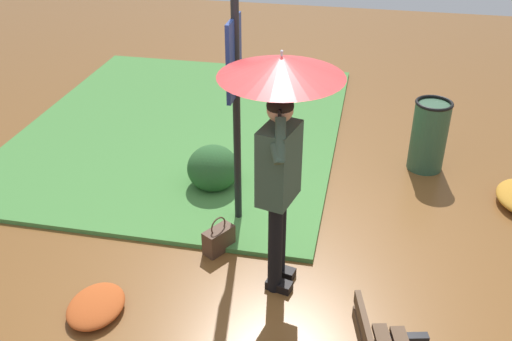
% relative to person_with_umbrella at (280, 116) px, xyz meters
% --- Properties ---
extents(ground_plane, '(18.00, 18.00, 0.00)m').
position_rel_person_with_umbrella_xyz_m(ground_plane, '(0.16, -0.08, -1.55)').
color(ground_plane, brown).
extents(grass_verge, '(4.80, 4.00, 0.05)m').
position_rel_person_with_umbrella_xyz_m(grass_verge, '(2.62, 1.71, -1.53)').
color(grass_verge, '#47843D').
rests_on(grass_verge, ground_plane).
extents(person_with_umbrella, '(0.96, 0.96, 2.04)m').
position_rel_person_with_umbrella_xyz_m(person_with_umbrella, '(0.00, 0.00, 0.00)').
color(person_with_umbrella, black).
rests_on(person_with_umbrella, ground_plane).
extents(info_sign_post, '(0.44, 0.07, 2.30)m').
position_rel_person_with_umbrella_xyz_m(info_sign_post, '(0.76, 0.53, -0.11)').
color(info_sign_post, black).
rests_on(info_sign_post, ground_plane).
extents(handbag, '(0.33, 0.28, 0.37)m').
position_rel_person_with_umbrella_xyz_m(handbag, '(0.24, 0.59, -1.42)').
color(handbag, '#4C3323').
rests_on(handbag, ground_plane).
extents(trash_bin, '(0.42, 0.42, 0.83)m').
position_rel_person_with_umbrella_xyz_m(trash_bin, '(2.23, -1.35, -1.13)').
color(trash_bin, '#2D5138').
rests_on(trash_bin, ground_plane).
extents(shrub_cluster, '(0.61, 0.56, 0.50)m').
position_rel_person_with_umbrella_xyz_m(shrub_cluster, '(1.33, 0.91, -1.32)').
color(shrub_cluster, '#285628').
rests_on(shrub_cluster, ground_plane).
extents(leaf_pile_by_bench, '(0.56, 0.45, 0.12)m').
position_rel_person_with_umbrella_xyz_m(leaf_pile_by_bench, '(-0.74, 1.36, -1.49)').
color(leaf_pile_by_bench, '#B74C1E').
rests_on(leaf_pile_by_bench, ground_plane).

